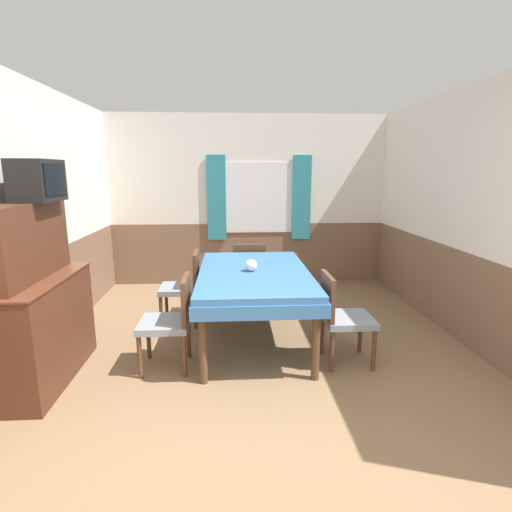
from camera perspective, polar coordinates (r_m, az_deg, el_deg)
name	(u,v)px	position (r m, az deg, el deg)	size (l,w,h in m)	color
ground_plane	(286,512)	(2.51, 4.35, -32.63)	(16.00, 16.00, 0.00)	#846647
wall_back	(249,201)	(6.25, -1.04, 7.88)	(4.63, 0.10, 2.60)	white
wall_left	(38,219)	(4.42, -28.67, 4.61)	(0.05, 4.84, 2.60)	white
wall_right	(464,216)	(4.68, 27.53, 5.06)	(0.05, 4.84, 2.60)	white
dining_table	(254,280)	(4.12, -0.29, -3.44)	(1.14, 1.89, 0.76)	#386BA8
chair_left_near	(171,319)	(3.69, -11.99, -8.74)	(0.44, 0.44, 0.85)	brown
chair_left_far	(185,285)	(4.72, -10.12, -4.05)	(0.44, 0.44, 0.85)	brown
chair_right_near	(341,315)	(3.79, 12.09, -8.20)	(0.44, 0.44, 0.85)	brown
chair_head_window	(249,271)	(5.27, -1.02, -2.14)	(0.44, 0.44, 0.85)	brown
sideboard	(38,308)	(3.81, -28.69, -6.52)	(0.46, 1.22, 1.51)	#4C2819
tv	(38,180)	(3.79, -28.72, 9.44)	(0.29, 0.48, 0.34)	black
vase	(251,265)	(4.04, -0.71, -1.34)	(0.12, 0.12, 0.12)	silver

